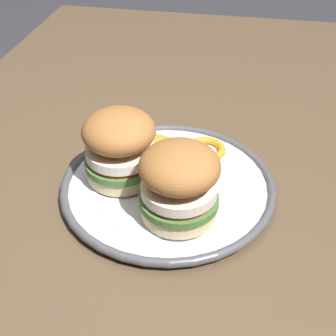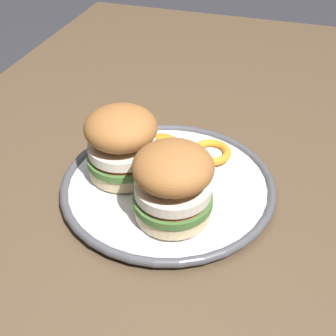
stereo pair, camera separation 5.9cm
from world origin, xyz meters
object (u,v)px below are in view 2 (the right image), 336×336
object	(u,v)px
dinner_plate	(168,185)
sandwich_half_right	(122,142)
sandwich_half_left	(173,182)
dining_table	(176,206)

from	to	relation	value
dinner_plate	sandwich_half_right	xyz separation A→B (m)	(0.00, 0.07, 0.06)
sandwich_half_left	dining_table	bearing A→B (deg)	14.32
sandwich_half_right	dinner_plate	bearing A→B (deg)	-90.79
sandwich_half_right	sandwich_half_left	bearing A→B (deg)	-124.10
dining_table	dinner_plate	distance (m)	0.13
dinner_plate	sandwich_half_left	bearing A→B (deg)	-157.41
dinner_plate	sandwich_half_right	size ratio (longest dim) A/B	2.31
sandwich_half_left	sandwich_half_right	world-z (taller)	same
dinner_plate	sandwich_half_left	distance (m)	0.09
sandwich_half_left	sandwich_half_right	bearing A→B (deg)	55.90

